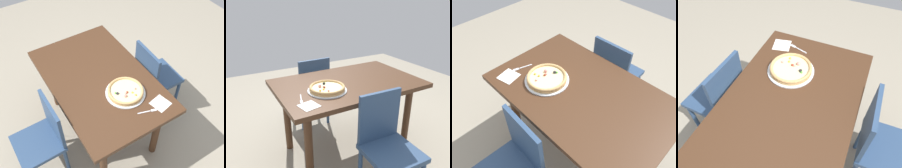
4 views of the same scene
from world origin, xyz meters
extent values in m
plane|color=#9E937F|center=(0.00, 0.00, 0.00)|extent=(6.00, 6.00, 0.00)
cube|color=#472B19|center=(0.00, 0.00, 0.75)|extent=(1.39, 0.88, 0.04)
cylinder|color=#472B19|center=(0.55, -0.29, 0.36)|extent=(0.07, 0.07, 0.73)
cylinder|color=#472B19|center=(0.55, 0.29, 0.36)|extent=(0.07, 0.07, 0.73)
cylinder|color=navy|center=(0.30, -0.88, 0.21)|extent=(0.04, 0.04, 0.41)
cylinder|color=navy|center=(0.29, -0.54, 0.21)|extent=(0.04, 0.04, 0.41)
cube|color=navy|center=(0.12, -0.72, 0.43)|extent=(0.41, 0.41, 0.04)
cube|color=navy|center=(0.12, -0.53, 0.66)|extent=(0.38, 0.04, 0.42)
cylinder|color=navy|center=(-0.13, 0.89, 0.21)|extent=(0.04, 0.04, 0.41)
cylinder|color=navy|center=(0.21, 0.88, 0.21)|extent=(0.04, 0.04, 0.41)
cylinder|color=navy|center=(-0.14, 0.55, 0.21)|extent=(0.04, 0.04, 0.41)
cylinder|color=navy|center=(0.20, 0.54, 0.21)|extent=(0.04, 0.04, 0.41)
cube|color=navy|center=(0.04, 0.72, 0.43)|extent=(0.41, 0.41, 0.04)
cube|color=navy|center=(0.03, 0.53, 0.66)|extent=(0.38, 0.04, 0.42)
cylinder|color=silver|center=(0.28, 0.10, 0.78)|extent=(0.35, 0.35, 0.01)
cylinder|color=tan|center=(0.28, 0.10, 0.79)|extent=(0.31, 0.31, 0.02)
cylinder|color=beige|center=(0.28, 0.10, 0.80)|extent=(0.27, 0.27, 0.01)
torus|color=tan|center=(0.28, 0.10, 0.81)|extent=(0.31, 0.31, 0.02)
sphere|color=maroon|center=(0.30, 0.10, 0.81)|extent=(0.02, 0.02, 0.02)
sphere|color=#4C9E38|center=(0.26, 0.01, 0.81)|extent=(0.02, 0.02, 0.02)
sphere|color=#E58C7F|center=(0.30, 0.19, 0.81)|extent=(0.02, 0.02, 0.02)
sphere|color=#E58C7F|center=(0.33, 0.07, 0.81)|extent=(0.03, 0.03, 0.03)
sphere|color=#E58C7F|center=(0.30, 0.09, 0.81)|extent=(0.02, 0.02, 0.02)
sphere|color=gold|center=(0.36, 0.15, 0.81)|extent=(0.02, 0.02, 0.02)
sphere|color=gold|center=(0.33, 0.14, 0.81)|extent=(0.02, 0.02, 0.02)
sphere|color=#262626|center=(0.27, 0.03, 0.81)|extent=(0.02, 0.02, 0.02)
cube|color=silver|center=(0.53, 0.12, 0.77)|extent=(0.04, 0.11, 0.00)
cube|color=silver|center=(0.55, 0.20, 0.77)|extent=(0.04, 0.05, 0.00)
cube|color=white|center=(0.53, 0.29, 0.77)|extent=(0.17, 0.17, 0.00)
camera|label=1|loc=(1.47, -0.78, 2.54)|focal=42.35mm
camera|label=2|loc=(1.09, 1.75, 1.58)|focal=36.42mm
camera|label=3|loc=(-0.73, 0.91, 2.00)|focal=36.26mm
camera|label=4|loc=(-0.80, -0.35, 1.95)|focal=35.45mm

